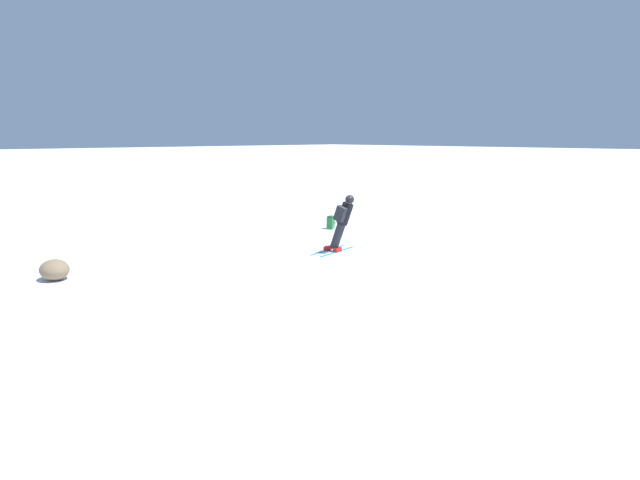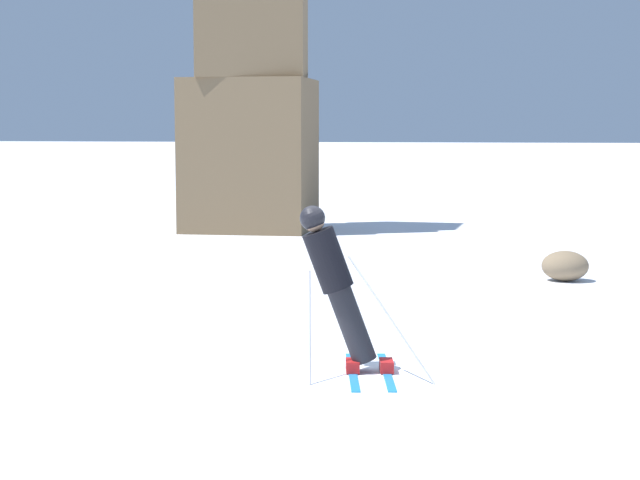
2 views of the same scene
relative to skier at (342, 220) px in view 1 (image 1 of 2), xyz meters
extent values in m
plane|color=white|center=(0.03, 0.04, -1.00)|extent=(300.00, 300.00, 0.00)
cube|color=#1E7AC6|center=(0.19, 0.00, -0.99)|extent=(0.38, 1.75, 0.01)
cube|color=#1E7AC6|center=(0.54, 0.07, -0.99)|extent=(0.38, 1.75, 0.01)
cube|color=#B21919|center=(0.19, 0.00, -0.93)|extent=(0.18, 0.30, 0.12)
cube|color=#B21919|center=(0.54, 0.07, -0.93)|extent=(0.18, 0.30, 0.12)
cylinder|color=black|center=(0.18, 0.00, -0.49)|extent=(0.56, 0.34, 0.86)
cylinder|color=black|center=(-0.07, -0.04, 0.20)|extent=(0.59, 0.43, 0.72)
sphere|color=tan|center=(-0.22, -0.06, 0.61)|extent=(0.33, 0.28, 0.30)
sphere|color=black|center=(-0.23, -0.07, 0.64)|extent=(0.38, 0.32, 0.34)
cube|color=black|center=(-0.13, 0.22, 0.23)|extent=(0.44, 0.25, 0.51)
cylinder|color=#B7B7BC|center=(-0.21, -0.37, -0.45)|extent=(0.12, 0.52, 1.10)
cylinder|color=#B7B7BC|center=(0.62, -0.23, -0.38)|extent=(0.95, 0.38, 1.26)
cube|color=#236633|center=(3.06, -2.55, -0.78)|extent=(0.32, 0.36, 0.44)
cube|color=#1A4C26|center=(3.06, -2.55, -0.53)|extent=(0.29, 0.32, 0.06)
ellipsoid|color=#7A664C|center=(2.85, 7.19, -0.74)|extent=(0.78, 0.67, 0.51)
camera|label=1|loc=(-10.17, 10.60, 2.45)|focal=28.00mm
camera|label=2|loc=(1.62, -11.01, 1.61)|focal=60.00mm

